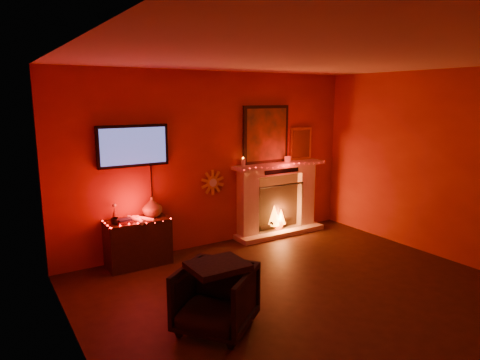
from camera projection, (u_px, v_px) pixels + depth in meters
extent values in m
plane|color=black|center=(323.00, 305.00, 4.82)|extent=(5.00, 5.00, 0.00)
plane|color=beige|center=(332.00, 57.00, 4.31)|extent=(5.00, 5.00, 0.00)
plane|color=maroon|center=(215.00, 160.00, 6.65)|extent=(5.00, 0.00, 5.00)
plane|color=maroon|center=(85.00, 224.00, 3.26)|extent=(0.00, 5.00, 5.00)
plane|color=maroon|center=(462.00, 168.00, 5.87)|extent=(0.00, 5.00, 5.00)
cube|color=beige|center=(280.00, 232.00, 7.33)|extent=(1.65, 0.40, 0.08)
cube|color=beige|center=(248.00, 206.00, 6.99)|extent=(0.30, 0.22, 0.95)
cube|color=beige|center=(304.00, 197.00, 7.62)|extent=(0.30, 0.22, 0.95)
cube|color=beige|center=(278.00, 170.00, 7.20)|extent=(1.50, 0.22, 0.14)
cube|color=beige|center=(280.00, 165.00, 7.13)|extent=(1.72, 0.34, 0.06)
cube|color=#84664C|center=(275.00, 201.00, 7.36)|extent=(0.90, 0.10, 0.95)
cube|color=black|center=(281.00, 208.00, 7.22)|extent=(0.90, 0.02, 0.78)
cylinder|color=black|center=(273.00, 226.00, 7.31)|extent=(0.55, 0.09, 0.09)
cylinder|color=black|center=(281.00, 221.00, 7.41)|extent=(0.51, 0.18, 0.08)
cone|color=orange|center=(274.00, 215.00, 7.28)|extent=(0.20, 0.20, 0.34)
cone|color=orange|center=(281.00, 216.00, 7.38)|extent=(0.16, 0.16, 0.26)
sphere|color=#FF3F07|center=(278.00, 224.00, 7.36)|extent=(0.18, 0.18, 0.18)
cube|color=black|center=(266.00, 134.00, 7.05)|extent=(0.88, 0.05, 0.95)
cube|color=#B45218|center=(267.00, 135.00, 7.02)|extent=(0.78, 0.01, 0.85)
cube|color=gold|center=(300.00, 144.00, 7.48)|extent=(0.46, 0.04, 0.56)
cube|color=#9E6824|center=(301.00, 144.00, 7.46)|extent=(0.38, 0.01, 0.48)
cylinder|color=beige|center=(243.00, 162.00, 6.79)|extent=(0.07, 0.07, 0.12)
cube|color=silver|center=(287.00, 159.00, 7.24)|extent=(0.12, 0.01, 0.10)
cube|color=black|center=(133.00, 146.00, 5.87)|extent=(1.00, 0.06, 0.58)
cube|color=#4152A9|center=(134.00, 146.00, 5.85)|extent=(0.92, 0.01, 0.50)
cylinder|color=black|center=(152.00, 188.00, 6.13)|extent=(0.02, 0.02, 0.66)
cylinder|color=gold|center=(213.00, 182.00, 6.67)|extent=(0.20, 0.03, 0.20)
cylinder|color=silver|center=(213.00, 183.00, 6.66)|extent=(0.13, 0.01, 0.13)
cube|color=black|center=(138.00, 242.00, 5.93)|extent=(0.86, 0.43, 0.65)
imported|color=brown|center=(152.00, 207.00, 5.99)|extent=(0.28, 0.28, 0.29)
imported|color=black|center=(115.00, 221.00, 5.65)|extent=(0.11, 0.11, 0.09)
cylinder|color=silver|center=(135.00, 219.00, 5.80)|extent=(0.12, 0.38, 0.05)
cylinder|color=silver|center=(140.00, 220.00, 5.77)|extent=(0.12, 0.38, 0.05)
cylinder|color=silver|center=(144.00, 218.00, 5.84)|extent=(0.23, 0.36, 0.05)
cube|color=maroon|center=(124.00, 222.00, 5.71)|extent=(0.20, 0.14, 0.03)
cube|color=#1E2C47|center=(125.00, 220.00, 5.72)|extent=(0.17, 0.12, 0.02)
imported|color=black|center=(216.00, 299.00, 4.26)|extent=(1.00, 1.00, 0.66)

